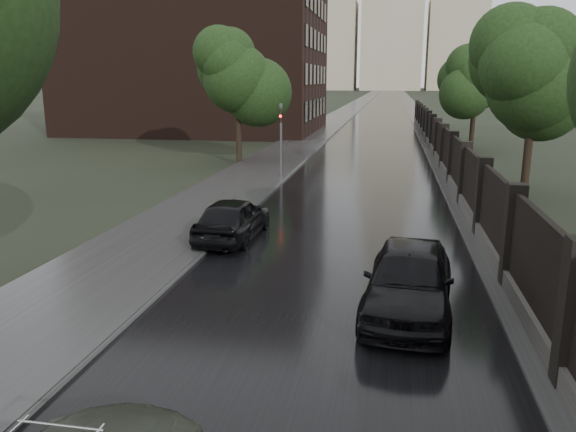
# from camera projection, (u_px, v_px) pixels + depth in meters

# --- Properties ---
(road) EXTENTS (8.00, 420.00, 0.02)m
(road) POSITION_uv_depth(u_px,v_px,m) (388.00, 96.00, 187.42)
(road) COLOR black
(road) RESTS_ON ground
(sidewalk_left) EXTENTS (4.00, 420.00, 0.16)m
(sidewalk_left) POSITION_uv_depth(u_px,v_px,m) (370.00, 96.00, 188.44)
(sidewalk_left) COLOR #2D2D2D
(sidewalk_left) RESTS_ON ground
(verge_right) EXTENTS (3.00, 420.00, 0.08)m
(verge_right) POSITION_uv_depth(u_px,v_px,m) (405.00, 96.00, 186.45)
(verge_right) COLOR #2D2D2D
(verge_right) RESTS_ON ground
(fence_right) EXTENTS (0.45, 75.72, 2.70)m
(fence_right) POSITION_uv_depth(u_px,v_px,m) (441.00, 148.00, 35.33)
(fence_right) COLOR #383533
(fence_right) RESTS_ON ground
(tree_left_far) EXTENTS (4.25, 4.25, 7.39)m
(tree_left_far) POSITION_uv_depth(u_px,v_px,m) (238.00, 79.00, 34.60)
(tree_left_far) COLOR black
(tree_left_far) RESTS_ON ground
(tree_right_b) EXTENTS (4.08, 4.08, 7.01)m
(tree_right_b) POSITION_uv_depth(u_px,v_px,m) (534.00, 86.00, 24.33)
(tree_right_b) COLOR black
(tree_right_b) RESTS_ON ground
(tree_right_c) EXTENTS (4.08, 4.08, 7.01)m
(tree_right_c) POSITION_uv_depth(u_px,v_px,m) (476.00, 83.00, 41.53)
(tree_right_c) COLOR black
(tree_right_c) RESTS_ON ground
(traffic_light) EXTENTS (0.16, 0.32, 4.00)m
(traffic_light) POSITION_uv_depth(u_px,v_px,m) (281.00, 134.00, 29.84)
(traffic_light) COLOR #59595E
(traffic_light) RESTS_ON ground
(brick_building) EXTENTS (24.00, 18.00, 20.00)m
(brick_building) POSITION_uv_depth(u_px,v_px,m) (198.00, 31.00, 56.25)
(brick_building) COLOR black
(brick_building) RESTS_ON ground
(stalinist_tower) EXTENTS (92.00, 30.00, 159.00)m
(stalinist_tower) POSITION_uv_depth(u_px,v_px,m) (393.00, 13.00, 283.53)
(stalinist_tower) COLOR tan
(stalinist_tower) RESTS_ON ground
(hatchback_left) EXTENTS (1.88, 4.33, 1.45)m
(hatchback_left) POSITION_uv_depth(u_px,v_px,m) (233.00, 218.00, 18.63)
(hatchback_left) COLOR black
(hatchback_left) RESTS_ON ground
(car_right_near) EXTENTS (2.31, 4.91, 1.62)m
(car_right_near) POSITION_uv_depth(u_px,v_px,m) (409.00, 279.00, 12.69)
(car_right_near) COLOR black
(car_right_near) RESTS_ON ground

